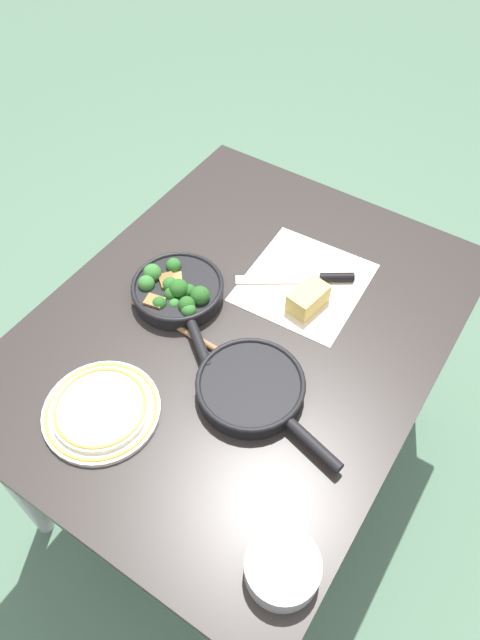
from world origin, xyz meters
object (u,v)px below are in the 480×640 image
(skillet_broccoli, at_px, (177,291))
(wooden_spoon, at_px, (216,349))
(grater_knife, at_px, (312,279))
(prep_bowl_steel, at_px, (282,568))
(dinner_plate_stack, at_px, (101,409))
(cheese_block, at_px, (308,299))
(skillet_eggs, at_px, (252,388))

(skillet_broccoli, height_order, wooden_spoon, skillet_broccoli)
(grater_knife, xyz_separation_m, prep_bowl_steel, (-0.64, -0.29, 0.02))
(skillet_broccoli, xyz_separation_m, wooden_spoon, (-0.08, -0.17, -0.02))
(dinner_plate_stack, distance_m, prep_bowl_steel, 0.49)
(wooden_spoon, bearing_deg, skillet_broccoli, 156.62)
(skillet_broccoli, distance_m, cheese_block, 0.32)
(wooden_spoon, relative_size, dinner_plate_stack, 1.64)
(skillet_broccoli, bearing_deg, prep_bowl_steel, -0.37)
(wooden_spoon, xyz_separation_m, prep_bowl_steel, (-0.33, -0.37, 0.02))
(skillet_eggs, xyz_separation_m, wooden_spoon, (0.05, 0.13, -0.01))
(dinner_plate_stack, bearing_deg, grater_knife, -18.23)
(grater_knife, distance_m, cheese_block, 0.09)
(skillet_eggs, height_order, cheese_block, cheese_block)
(wooden_spoon, height_order, prep_bowl_steel, prep_bowl_steel)
(skillet_broccoli, distance_m, wooden_spoon, 0.19)
(skillet_eggs, height_order, prep_bowl_steel, prep_bowl_steel)
(cheese_block, relative_size, dinner_plate_stack, 0.43)
(prep_bowl_steel, bearing_deg, wooden_spoon, 48.20)
(skillet_broccoli, bearing_deg, dinner_plate_stack, -43.51)
(cheese_block, bearing_deg, prep_bowl_steel, -155.13)
(skillet_eggs, xyz_separation_m, grater_knife, (0.36, 0.05, -0.01))
(skillet_broccoli, bearing_deg, cheese_block, 65.94)
(skillet_eggs, distance_m, dinner_plate_stack, 0.32)
(skillet_eggs, bearing_deg, wooden_spoon, 173.34)
(wooden_spoon, xyz_separation_m, cheese_block, (0.23, -0.11, 0.02))
(cheese_block, bearing_deg, dinner_plate_stack, 156.12)
(skillet_broccoli, height_order, skillet_eggs, skillet_broccoli)
(grater_knife, relative_size, cheese_block, 2.40)
(prep_bowl_steel, bearing_deg, skillet_eggs, 40.67)
(skillet_broccoli, height_order, cheese_block, skillet_broccoli)
(skillet_broccoli, distance_m, dinner_plate_stack, 0.35)
(wooden_spoon, bearing_deg, dinner_plate_stack, -110.95)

